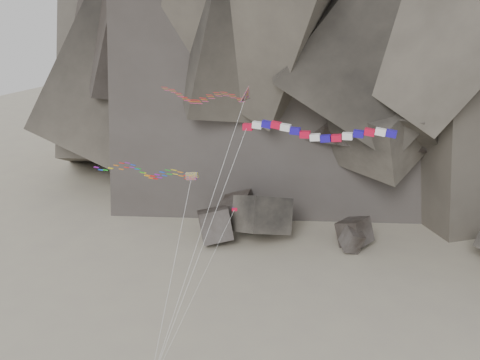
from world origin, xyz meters
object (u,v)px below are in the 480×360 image
at_px(banner_kite, 316,132).
at_px(pennant_kite, 213,254).
at_px(delta_kite, 199,95).
at_px(parafoil_kite, 138,170).

xyz_separation_m(banner_kite, pennant_kite, (-7.97, -3.42, -11.22)).
relative_size(delta_kite, banner_kite, 1.11).
height_order(banner_kite, pennant_kite, banner_kite).
height_order(banner_kite, parafoil_kite, banner_kite).
relative_size(banner_kite, parafoil_kite, 1.30).
relative_size(delta_kite, parafoil_kite, 1.45).
distance_m(parafoil_kite, pennant_kite, 11.32).
bearing_deg(banner_kite, parafoil_kite, 175.75).
distance_m(banner_kite, pennant_kite, 14.18).
bearing_deg(banner_kite, pennant_kite, -163.70).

